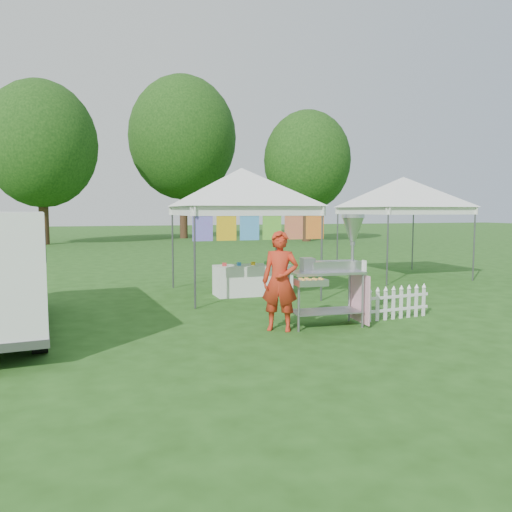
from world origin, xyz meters
name	(u,v)px	position (x,y,z in m)	size (l,w,h in m)	color
ground	(299,326)	(0.00, 0.00, 0.00)	(120.00, 120.00, 0.00)	#224A15
canopy_main	(241,168)	(0.00, 3.49, 2.99)	(4.24, 4.24, 3.45)	#59595E
canopy_right	(403,177)	(5.50, 5.00, 2.99)	(4.24, 4.24, 3.45)	#59595E
tree_left	(41,144)	(-6.00, 24.00, 5.83)	(6.40, 6.40, 9.53)	#362113
tree_mid	(183,138)	(3.00, 28.00, 7.14)	(7.60, 7.60, 11.52)	#362113
tree_right	(307,161)	(10.00, 22.00, 5.18)	(5.60, 5.60, 8.42)	#362113
donut_cart	(337,261)	(0.61, -0.18, 1.14)	(1.44, 0.90, 1.94)	gray
vendor	(280,281)	(-0.45, -0.20, 0.83)	(0.61, 0.40, 1.67)	red
picket_fence	(397,304)	(1.93, -0.06, 0.29)	(1.44, 0.17, 0.56)	white
display_table	(253,280)	(0.22, 3.33, 0.36)	(1.80, 0.70, 0.71)	white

